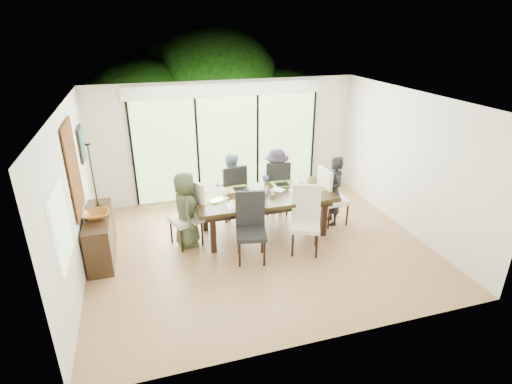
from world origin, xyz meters
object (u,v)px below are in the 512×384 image
object	(u,v)px
table_top	(264,196)
person_far_right	(276,181)
person_left_end	(186,209)
sideboard	(101,236)
cup_a	(226,193)
person_far_left	(231,186)
chair_left_end	(185,215)
bowl	(96,215)
chair_far_right	(276,186)
laptop	(221,201)
chair_right_end	(334,196)
chair_near_left	(251,229)
cup_c	(301,185)
cup_b	(273,193)
person_right_end	(334,191)
chair_far_left	(231,191)
chair_near_right	(306,221)
vase	(265,190)

from	to	relation	value
table_top	person_far_right	size ratio (longest dim) A/B	1.86
person_left_end	sideboard	size ratio (longest dim) A/B	0.98
table_top	cup_a	bearing A→B (deg)	167.91
table_top	person_far_left	bearing A→B (deg)	118.47
chair_left_end	bowl	distance (m)	1.51
table_top	chair_far_right	size ratio (longest dim) A/B	2.18
chair_far_right	chair_left_end	bearing A→B (deg)	31.92
table_top	laptop	bearing A→B (deg)	-173.29
person_left_end	laptop	size ratio (longest dim) A/B	3.91
cup_a	bowl	xyz separation A→B (m)	(-2.29, -0.26, -0.01)
person_left_end	bowl	distance (m)	1.52
chair_right_end	chair_near_left	world-z (taller)	same
person_far_left	cup_c	distance (m)	1.46
cup_b	chair_near_left	bearing A→B (deg)	-130.17
cup_c	sideboard	bearing A→B (deg)	-178.36
chair_right_end	bowl	bearing A→B (deg)	88.75
chair_right_end	person_far_left	xyz separation A→B (m)	(-1.95, 0.83, 0.10)
person_right_end	bowl	world-z (taller)	person_right_end
person_far_left	person_far_right	size ratio (longest dim) A/B	1.00
chair_far_right	cup_c	distance (m)	0.84
bowl	chair_near_left	bearing A→B (deg)	-17.02
chair_right_end	bowl	xyz separation A→B (m)	(-4.49, -0.11, 0.26)
person_right_end	cup_b	bearing A→B (deg)	-80.80
person_far_left	laptop	size ratio (longest dim) A/B	3.91
chair_far_left	cup_b	xyz separation A→B (m)	(0.60, -0.95, 0.27)
chair_near_left	person_far_right	distance (m)	2.00
chair_far_right	cup_c	world-z (taller)	chair_far_right
table_top	laptop	distance (m)	0.86
cup_c	person_left_end	bearing A→B (deg)	-177.49
chair_left_end	person_far_right	size ratio (longest dim) A/B	0.85
cup_b	bowl	distance (m)	3.14
chair_near_right	laptop	distance (m)	1.57
chair_right_end	cup_b	xyz separation A→B (m)	(-1.35, -0.10, 0.27)
chair_left_end	cup_c	world-z (taller)	chair_left_end
chair_left_end	chair_far_left	distance (m)	1.35
chair_left_end	person_right_end	world-z (taller)	person_right_end
chair_far_right	cup_a	world-z (taller)	chair_far_right
person_left_end	person_right_end	size ratio (longest dim) A/B	1.00
laptop	cup_c	xyz separation A→B (m)	(1.65, 0.20, 0.04)
laptop	bowl	xyz separation A→B (m)	(-2.14, -0.01, 0.03)
sideboard	cup_c	bearing A→B (deg)	1.64
person_right_end	sideboard	bearing A→B (deg)	-84.98
chair_far_left	person_left_end	xyz separation A→B (m)	(-1.03, -0.85, 0.10)
chair_far_left	person_far_right	distance (m)	1.01
chair_right_end	cup_a	size ratio (longest dim) A/B	8.87
chair_far_right	cup_a	bearing A→B (deg)	38.65
chair_far_left	cup_a	size ratio (longest dim) A/B	8.87
vase	cup_a	bearing A→B (deg)	172.41
chair_left_end	table_top	bearing A→B (deg)	69.27
person_right_end	cup_a	xyz separation A→B (m)	(-2.18, 0.15, 0.17)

